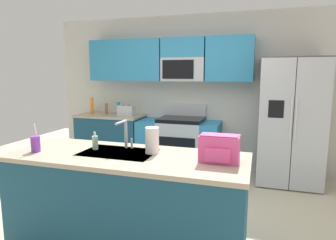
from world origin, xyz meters
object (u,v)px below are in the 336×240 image
at_px(refrigerator, 290,122).
at_px(bottle_teal, 119,108).
at_px(paper_towel_roll, 152,140).
at_px(backpack, 219,148).
at_px(toaster, 126,111).
at_px(drink_cup_purple, 36,144).
at_px(soap_dispenser, 95,142).
at_px(bottle_orange, 92,106).
at_px(sink_faucet, 125,132).
at_px(pepper_mill, 106,109).
at_px(range_oven, 179,144).

distance_m(refrigerator, bottle_teal, 2.85).
bearing_deg(paper_towel_roll, backpack, -7.09).
height_order(refrigerator, toaster, refrigerator).
xyz_separation_m(drink_cup_purple, soap_dispenser, (0.48, 0.24, -0.01)).
height_order(bottle_orange, paper_towel_roll, bottle_orange).
height_order(refrigerator, backpack, refrigerator).
bearing_deg(sink_faucet, paper_towel_roll, -13.83).
distance_m(pepper_mill, soap_dispenser, 2.49).
bearing_deg(drink_cup_purple, refrigerator, 44.80).
bearing_deg(soap_dispenser, bottle_orange, 122.51).
distance_m(range_oven, backpack, 2.53).
distance_m(paper_towel_roll, backpack, 0.62).
distance_m(range_oven, pepper_mill, 1.46).
bearing_deg(toaster, bottle_teal, 152.27).
height_order(sink_faucet, drink_cup_purple, sink_faucet).
xyz_separation_m(soap_dispenser, backpack, (1.19, -0.04, 0.05)).
bearing_deg(bottle_teal, pepper_mill, -165.40).
distance_m(toaster, paper_towel_roll, 2.50).
bearing_deg(bottle_orange, soap_dispenser, -57.49).
bearing_deg(bottle_orange, range_oven, 0.01).
xyz_separation_m(range_oven, backpack, (0.96, -2.27, 0.57)).
relative_size(refrigerator, bottle_orange, 6.21).
relative_size(range_oven, bottle_teal, 6.12).
distance_m(drink_cup_purple, soap_dispenser, 0.54).
bearing_deg(bottle_orange, sink_faucet, -51.48).
bearing_deg(sink_faucet, backpack, -9.35).
distance_m(bottle_orange, paper_towel_roll, 2.96).
xyz_separation_m(sink_faucet, paper_towel_roll, (0.30, -0.07, -0.05)).
xyz_separation_m(range_oven, toaster, (-0.94, -0.05, 0.55)).
xyz_separation_m(pepper_mill, bottle_teal, (0.21, 0.06, 0.01)).
bearing_deg(range_oven, toaster, -176.80).
bearing_deg(drink_cup_purple, bottle_orange, 110.80).
bearing_deg(bottle_orange, pepper_mill, -0.42).
xyz_separation_m(bottle_teal, backpack, (2.10, -2.32, 0.01)).
relative_size(paper_towel_roll, backpack, 0.75).
xyz_separation_m(range_oven, bottle_orange, (-1.65, -0.00, 0.61)).
bearing_deg(sink_faucet, toaster, 115.27).
relative_size(refrigerator, bottle_teal, 8.32).
distance_m(refrigerator, soap_dispenser, 2.90).
bearing_deg(paper_towel_roll, drink_cup_purple, -165.31).
distance_m(range_oven, toaster, 1.09).
height_order(bottle_teal, sink_faucet, sink_faucet).
xyz_separation_m(range_oven, bottle_teal, (-1.14, 0.05, 0.57)).
xyz_separation_m(refrigerator, drink_cup_purple, (-2.42, -2.40, 0.05)).
relative_size(bottle_teal, sink_faucet, 0.79).
bearing_deg(paper_towel_roll, bottle_orange, 132.22).
height_order(refrigerator, paper_towel_roll, refrigerator).
distance_m(toaster, bottle_orange, 0.72).
xyz_separation_m(bottle_orange, backpack, (2.61, -2.27, -0.03)).
relative_size(toaster, bottle_teal, 1.26).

